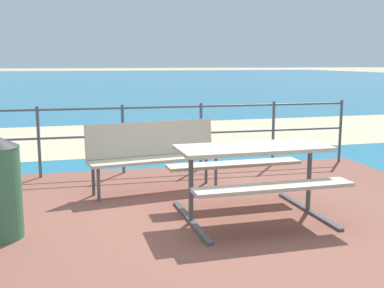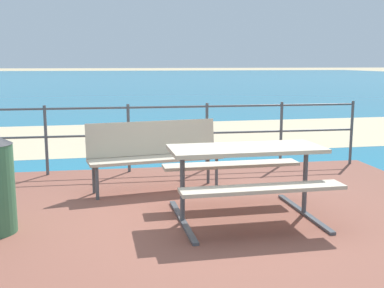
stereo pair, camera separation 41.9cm
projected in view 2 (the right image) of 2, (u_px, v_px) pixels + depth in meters
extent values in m
plane|color=tan|center=(195.00, 226.00, 4.95)|extent=(240.00, 240.00, 0.00)
cube|color=brown|center=(195.00, 224.00, 4.94)|extent=(6.40, 5.20, 0.06)
cube|color=teal|center=(121.00, 80.00, 43.82)|extent=(90.00, 90.00, 0.01)
cube|color=beige|center=(149.00, 136.00, 10.90)|extent=(54.14, 6.71, 0.01)
cube|color=#BCAD93|center=(246.00, 149.00, 4.91)|extent=(1.60, 0.70, 0.04)
cube|color=#BCAD93|center=(263.00, 189.00, 4.44)|extent=(1.58, 0.32, 0.04)
cube|color=#BCAD93|center=(231.00, 165.00, 5.47)|extent=(1.58, 0.32, 0.04)
cylinder|color=#4C5156|center=(182.00, 187.00, 4.84)|extent=(0.05, 0.05, 0.74)
cube|color=#4C5156|center=(183.00, 221.00, 4.90)|extent=(0.11, 1.32, 0.03)
cylinder|color=#4C5156|center=(305.00, 181.00, 5.10)|extent=(0.05, 0.05, 0.74)
cube|color=#4C5156|center=(304.00, 213.00, 5.16)|extent=(0.11, 1.32, 0.03)
cube|color=#BCAD93|center=(156.00, 159.00, 6.01)|extent=(1.73, 0.68, 0.04)
cube|color=#BCAD93|center=(152.00, 138.00, 6.14)|extent=(1.68, 0.36, 0.43)
cylinder|color=#4C5156|center=(97.00, 183.00, 5.66)|extent=(0.04, 0.04, 0.42)
cylinder|color=#4C5156|center=(94.00, 177.00, 5.94)|extent=(0.04, 0.04, 0.42)
cylinder|color=#4C5156|center=(217.00, 173.00, 6.15)|extent=(0.04, 0.04, 0.42)
cylinder|color=#4C5156|center=(208.00, 168.00, 6.43)|extent=(0.04, 0.04, 0.42)
cylinder|color=#4C5156|center=(46.00, 140.00, 6.86)|extent=(0.04, 0.04, 1.01)
cylinder|color=#4C5156|center=(129.00, 138.00, 7.05)|extent=(0.04, 0.04, 1.01)
cylinder|color=#4C5156|center=(207.00, 136.00, 7.25)|extent=(0.04, 0.04, 1.01)
cylinder|color=#4C5156|center=(281.00, 134.00, 7.44)|extent=(0.04, 0.04, 1.01)
cylinder|color=#4C5156|center=(351.00, 133.00, 7.63)|extent=(0.04, 0.04, 1.01)
cylinder|color=#4C5156|center=(168.00, 107.00, 7.07)|extent=(5.90, 0.03, 0.03)
cylinder|color=#4C5156|center=(168.00, 134.00, 7.14)|extent=(5.90, 0.03, 0.03)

